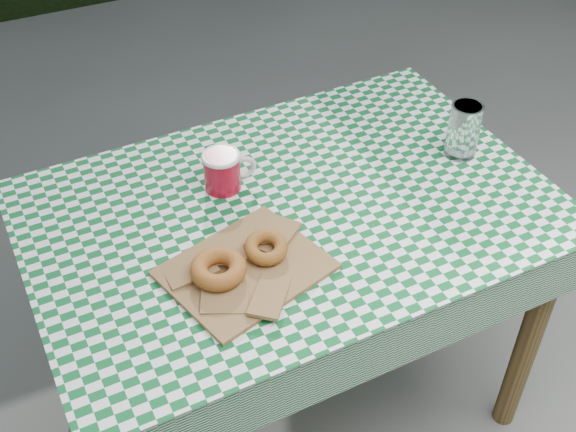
% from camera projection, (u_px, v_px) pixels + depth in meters
% --- Properties ---
extents(ground, '(60.00, 60.00, 0.00)m').
position_uv_depth(ground, '(340.00, 376.00, 2.22)').
color(ground, '#575752').
rests_on(ground, ground).
extents(table, '(1.20, 0.82, 0.75)m').
position_uv_depth(table, '(291.00, 317.00, 1.91)').
color(table, '#50371B').
rests_on(table, ground).
extents(tablecloth, '(1.22, 0.84, 0.01)m').
position_uv_depth(tablecloth, '(291.00, 208.00, 1.66)').
color(tablecloth, '#0D5727').
rests_on(tablecloth, table).
extents(paper_bag, '(0.37, 0.33, 0.02)m').
position_uv_depth(paper_bag, '(246.00, 268.00, 1.50)').
color(paper_bag, '#9A6C43').
rests_on(paper_bag, tablecloth).
extents(bagel_front, '(0.16, 0.16, 0.04)m').
position_uv_depth(bagel_front, '(218.00, 269.00, 1.46)').
color(bagel_front, '#A16421').
rests_on(bagel_front, paper_bag).
extents(bagel_back, '(0.11, 0.11, 0.03)m').
position_uv_depth(bagel_back, '(266.00, 247.00, 1.52)').
color(bagel_back, olive).
rests_on(bagel_back, paper_bag).
extents(coffee_mug, '(0.19, 0.19, 0.10)m').
position_uv_depth(coffee_mug, '(222.00, 171.00, 1.68)').
color(coffee_mug, '#AF0B22').
rests_on(coffee_mug, tablecloth).
extents(drinking_glass, '(0.08, 0.08, 0.14)m').
position_uv_depth(drinking_glass, '(463.00, 130.00, 1.77)').
color(drinking_glass, white).
rests_on(drinking_glass, tablecloth).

